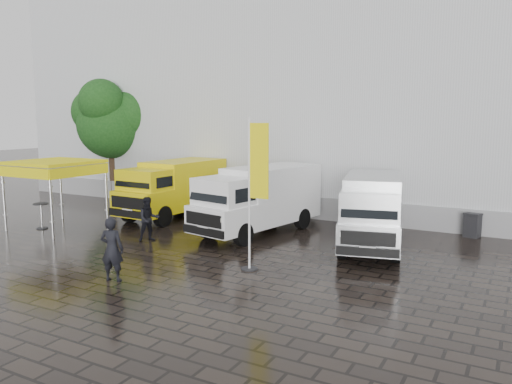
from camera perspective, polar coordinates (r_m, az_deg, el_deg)
ground at (r=15.08m, az=0.58°, el=-8.91°), size 120.00×120.00×0.00m
exhibition_hall at (r=29.13m, az=19.58°, el=10.89°), size 44.00×16.00×12.00m
hall_plinth at (r=21.57m, az=15.41°, el=-2.56°), size 44.00×0.15×1.00m
van_yellow at (r=22.95m, az=-9.50°, el=0.25°), size 2.35×5.63×2.56m
van_white at (r=19.56m, az=0.24°, el=-1.00°), size 3.08×6.24×2.59m
van_silver at (r=17.91m, az=13.08°, el=-2.30°), size 3.19×5.97×2.46m
canopy_tent at (r=21.86m, az=-22.14°, el=2.83°), size 2.98×2.98×2.80m
flagpole at (r=14.51m, az=-0.15°, el=0.56°), size 0.88×0.50×4.54m
tree at (r=29.48m, az=-16.11°, el=7.90°), size 3.82×3.94×6.86m
cocktail_table at (r=22.27m, az=-23.32°, el=-2.54°), size 0.60×0.60×1.06m
wheelie_bin at (r=20.75m, az=23.50°, el=-3.49°), size 0.68×0.68×0.93m
person_front at (r=14.44m, az=-16.14°, el=-6.29°), size 0.76×0.62×1.81m
person_tent at (r=18.80m, az=-12.15°, el=-3.04°), size 0.96×1.01×1.64m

